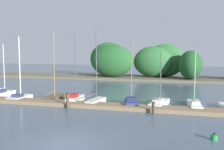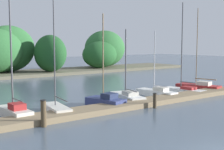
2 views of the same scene
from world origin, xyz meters
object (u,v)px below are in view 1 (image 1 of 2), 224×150
Objects in this scene: sailboat_5 at (131,102)px; mooring_piling_1 at (68,101)px; sailboat_0 at (4,93)px; sailboat_2 at (54,96)px; sailboat_6 at (160,102)px; channel_buoy_0 at (214,137)px; sailboat_4 at (96,100)px; mooring_piling_2 at (153,108)px; sailboat_1 at (20,96)px; sailboat_3 at (75,97)px; sailboat_7 at (194,104)px.

sailboat_5 is 4.44× the size of mooring_piling_1.
sailboat_0 is 6.38m from sailboat_2.
sailboat_6 reaches higher than channel_buoy_0.
sailboat_2 is at bearing 100.58° from sailboat_6.
sailboat_4 is 6.46m from mooring_piling_2.
sailboat_1 is (2.89, -1.10, -0.03)m from sailboat_0.
sailboat_6 is 11.58× the size of channel_buoy_0.
sailboat_4 reaches higher than sailboat_0.
sailboat_4 is (2.44, -0.47, -0.09)m from sailboat_3.
sailboat_4 reaches higher than mooring_piling_2.
sailboat_1 is 4.81× the size of mooring_piling_1.
sailboat_7 is at bearing -88.29° from sailboat_0.
mooring_piling_1 is at bearing -107.32° from sailboat_0.
sailboat_5 is 6.02m from mooring_piling_1.
sailboat_5 is 9.91m from channel_buoy_0.
sailboat_1 is at bearing 170.49° from mooring_piling_2.
sailboat_4 is at bearing -92.34° from sailboat_0.
sailboat_5 is (12.20, 0.06, 0.02)m from sailboat_1.
sailboat_4 is 5.32× the size of mooring_piling_1.
sailboat_2 is at bearing -87.82° from sailboat_0.
sailboat_2 reaches higher than sailboat_4.
sailboat_0 is 6.03× the size of mooring_piling_2.
sailboat_3 is at bearing 70.29° from sailboat_5.
mooring_piling_1 is 13.01m from channel_buoy_0.
sailboat_0 is 0.97× the size of sailboat_5.
mooring_piling_2 is at bearing 130.39° from sailboat_7.
sailboat_2 reaches higher than channel_buoy_0.
channel_buoy_0 is at bearing -154.10° from sailboat_5.
mooring_piling_1 is (-1.95, -2.47, 0.36)m from sailboat_4.
sailboat_0 is at bearing 85.10° from sailboat_2.
sailboat_5 is 13.59× the size of channel_buoy_0.
mooring_piling_1 is at bearing 150.14° from sailboat_4.
sailboat_3 reaches higher than sailboat_2.
channel_buoy_0 is (11.86, -5.31, -0.54)m from mooring_piling_1.
mooring_piling_2 is (-0.32, -3.29, 0.18)m from sailboat_6.
channel_buoy_0 is at bearing -125.09° from sailboat_2.
sailboat_7 is at bearing 44.22° from mooring_piling_2.
sailboat_0 is 17.73m from mooring_piling_2.
sailboat_5 is 5.87m from sailboat_7.
sailboat_7 is 5.21× the size of mooring_piling_2.
sailboat_7 is 4.89m from mooring_piling_2.
sailboat_4 reaches higher than channel_buoy_0.
sailboat_0 is 0.81× the size of sailboat_2.
sailboat_2 is 16.31× the size of channel_buoy_0.
channel_buoy_0 is (21.40, -8.67, -0.23)m from sailboat_0.
channel_buoy_0 is at bearing -51.96° from mooring_piling_2.
sailboat_5 is 3.38m from mooring_piling_2.
mooring_piling_1 is at bearing 178.73° from mooring_piling_2.
sailboat_5 is at bearing -91.90° from sailboat_0.
sailboat_1 is at bearing -108.79° from sailboat_0.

